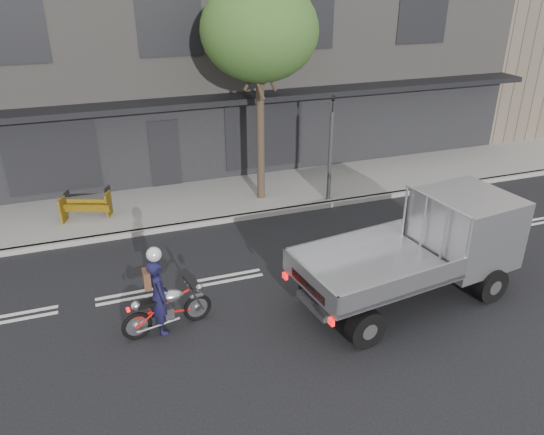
{
  "coord_description": "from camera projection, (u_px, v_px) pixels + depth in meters",
  "views": [
    {
      "loc": [
        -2.73,
        -10.87,
        6.99
      ],
      "look_at": [
        1.27,
        0.5,
        1.23
      ],
      "focal_mm": 35.0,
      "sensor_mm": 36.0,
      "label": 1
    }
  ],
  "objects": [
    {
      "name": "street_tree",
      "position": [
        260.0,
        31.0,
        15.04
      ],
      "size": [
        3.4,
        3.4,
        6.74
      ],
      "color": "#382B21",
      "rests_on": "ground"
    },
    {
      "name": "ground",
      "position": [
        230.0,
        278.0,
        13.09
      ],
      "size": [
        80.0,
        80.0,
        0.0
      ],
      "primitive_type": "plane",
      "color": "black",
      "rests_on": "ground"
    },
    {
      "name": "construction_barrier",
      "position": [
        86.0,
        209.0,
        15.48
      ],
      "size": [
        1.48,
        1.0,
        0.77
      ],
      "primitive_type": null,
      "rotation": [
        0.0,
        0.0,
        -0.36
      ],
      "color": "orange",
      "rests_on": "sidewalk"
    },
    {
      "name": "building_main",
      "position": [
        151.0,
        48.0,
        20.98
      ],
      "size": [
        26.0,
        10.0,
        8.0
      ],
      "primitive_type": "cube",
      "color": "slate",
      "rests_on": "ground"
    },
    {
      "name": "kerb",
      "position": [
        202.0,
        223.0,
        15.69
      ],
      "size": [
        32.0,
        0.2,
        0.15
      ],
      "primitive_type": "cube",
      "color": "gray",
      "rests_on": "ground"
    },
    {
      "name": "motorcycle",
      "position": [
        167.0,
        308.0,
        11.04
      ],
      "size": [
        1.95,
        0.58,
        1.01
      ],
      "rotation": [
        0.0,
        0.0,
        0.17
      ],
      "color": "black",
      "rests_on": "ground"
    },
    {
      "name": "flatbed_ute",
      "position": [
        449.0,
        236.0,
        12.16
      ],
      "size": [
        5.39,
        2.75,
        2.39
      ],
      "rotation": [
        0.0,
        0.0,
        0.14
      ],
      "color": "black",
      "rests_on": "ground"
    },
    {
      "name": "sidewalk",
      "position": [
        192.0,
        202.0,
        17.05
      ],
      "size": [
        32.0,
        3.2,
        0.15
      ],
      "primitive_type": "cube",
      "color": "gray",
      "rests_on": "ground"
    },
    {
      "name": "traffic_light_pole",
      "position": [
        330.0,
        155.0,
        16.48
      ],
      "size": [
        0.12,
        0.12,
        3.5
      ],
      "color": "#2D2D30",
      "rests_on": "ground"
    },
    {
      "name": "rider",
      "position": [
        158.0,
        296.0,
        10.86
      ],
      "size": [
        0.51,
        0.68,
        1.7
      ],
      "primitive_type": "imported",
      "rotation": [
        0.0,
        0.0,
        1.74
      ],
      "color": "#141233",
      "rests_on": "ground"
    }
  ]
}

